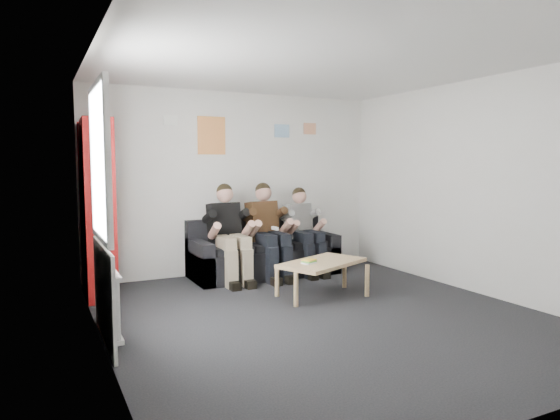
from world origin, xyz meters
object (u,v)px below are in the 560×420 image
bookshelf (98,209)px  person_middle (269,231)px  coffee_table (322,265)px  person_left (230,234)px  person_right (305,231)px  sofa (263,255)px

bookshelf → person_middle: 2.34m
coffee_table → person_left: size_ratio=0.81×
person_left → person_middle: 0.59m
bookshelf → person_right: size_ratio=1.69×
person_left → sofa: bearing=15.0°
bookshelf → person_right: (2.89, -0.06, -0.45)m
sofa → person_right: size_ratio=1.66×
person_left → person_middle: (0.59, -0.00, 0.00)m
bookshelf → coffee_table: 2.86m
coffee_table → person_right: bearing=70.4°
person_middle → person_left: bearing=174.3°
person_right → person_left: bearing=173.0°
bookshelf → person_left: size_ratio=1.59×
sofa → coffee_table: sofa is taller
person_right → bookshelf: bearing=171.6°
sofa → person_right: (0.59, -0.20, 0.34)m
person_left → coffee_table: bearing=-62.5°
coffee_table → person_left: 1.47m
sofa → person_left: (-0.59, -0.20, 0.37)m
bookshelf → person_left: (1.70, -0.07, -0.42)m
sofa → person_right: 0.71m
coffee_table → person_right: (0.44, 1.24, 0.25)m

